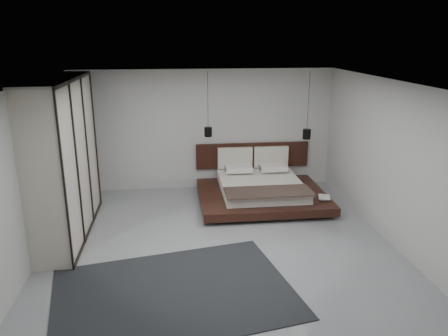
{
  "coord_description": "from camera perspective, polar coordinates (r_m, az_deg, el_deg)",
  "views": [
    {
      "loc": [
        -0.74,
        -7.0,
        3.5
      ],
      "look_at": [
        0.23,
        1.2,
        1.0
      ],
      "focal_mm": 35.0,
      "sensor_mm": 36.0,
      "label": 1
    }
  ],
  "objects": [
    {
      "name": "wall_left",
      "position": [
        7.65,
        -23.64,
        -0.56
      ],
      "size": [
        0.0,
        6.0,
        6.0
      ],
      "primitive_type": "plane",
      "rotation": [
        1.57,
        0.0,
        1.57
      ],
      "color": "#B8B8B6",
      "rests_on": "floor"
    },
    {
      "name": "ceiling",
      "position": [
        7.08,
        -0.73,
        11.14
      ],
      "size": [
        6.0,
        6.0,
        0.0
      ],
      "primitive_type": "plane",
      "rotation": [
        3.14,
        0.0,
        0.0
      ],
      "color": "white",
      "rests_on": "wall_back"
    },
    {
      "name": "wardrobe",
      "position": [
        8.23,
        -20.28,
        1.11
      ],
      "size": [
        0.68,
        2.89,
        2.84
      ],
      "color": "beige",
      "rests_on": "floor"
    },
    {
      "name": "rug",
      "position": [
        6.49,
        -6.54,
        -15.85
      ],
      "size": [
        3.71,
        2.95,
        0.01
      ],
      "primitive_type": "cube",
      "rotation": [
        0.0,
        0.0,
        0.19
      ],
      "color": "black",
      "rests_on": "floor"
    },
    {
      "name": "wall_front",
      "position": [
        4.58,
        3.36,
        -10.51
      ],
      "size": [
        6.0,
        0.0,
        6.0
      ],
      "primitive_type": "plane",
      "rotation": [
        -1.57,
        0.0,
        0.0
      ],
      "color": "#B8B8B6",
      "rests_on": "floor"
    },
    {
      "name": "book_lower",
      "position": [
        9.37,
        12.29,
        -3.78
      ],
      "size": [
        0.28,
        0.34,
        0.03
      ],
      "primitive_type": "imported",
      "rotation": [
        0.0,
        0.0,
        -0.21
      ],
      "color": "#99724C",
      "rests_on": "bed"
    },
    {
      "name": "book_upper",
      "position": [
        9.33,
        12.24,
        -3.69
      ],
      "size": [
        0.32,
        0.37,
        0.02
      ],
      "primitive_type": "imported",
      "rotation": [
        0.0,
        0.0,
        -0.3
      ],
      "color": "#99724C",
      "rests_on": "book_lower"
    },
    {
      "name": "pendant_left",
      "position": [
        9.57,
        -2.08,
        4.78
      ],
      "size": [
        0.17,
        0.17,
        1.41
      ],
      "color": "black",
      "rests_on": "ceiling"
    },
    {
      "name": "lattice_screen",
      "position": [
        9.95,
        -19.43,
        3.09
      ],
      "size": [
        0.05,
        0.9,
        2.6
      ],
      "primitive_type": "cube",
      "color": "black",
      "rests_on": "floor"
    },
    {
      "name": "wall_right",
      "position": [
        8.21,
        20.61,
        0.91
      ],
      "size": [
        0.0,
        6.0,
        6.0
      ],
      "primitive_type": "plane",
      "rotation": [
        1.57,
        0.0,
        -1.57
      ],
      "color": "#B8B8B6",
      "rests_on": "floor"
    },
    {
      "name": "floor",
      "position": [
        7.86,
        -0.66,
        -9.6
      ],
      "size": [
        6.0,
        6.0,
        0.0
      ],
      "primitive_type": "plane",
      "color": "gray",
      "rests_on": "ground"
    },
    {
      "name": "bed",
      "position": [
        9.66,
        4.8,
        -2.69
      ],
      "size": [
        2.71,
        2.36,
        1.06
      ],
      "color": "black",
      "rests_on": "floor"
    },
    {
      "name": "pendant_right",
      "position": [
        10.02,
        10.75,
        4.4
      ],
      "size": [
        0.18,
        0.18,
        1.52
      ],
      "color": "black",
      "rests_on": "ceiling"
    },
    {
      "name": "wall_back",
      "position": [
        10.25,
        -2.48,
        4.99
      ],
      "size": [
        6.0,
        0.0,
        6.0
      ],
      "primitive_type": "plane",
      "rotation": [
        1.57,
        0.0,
        0.0
      ],
      "color": "#B8B8B6",
      "rests_on": "floor"
    }
  ]
}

